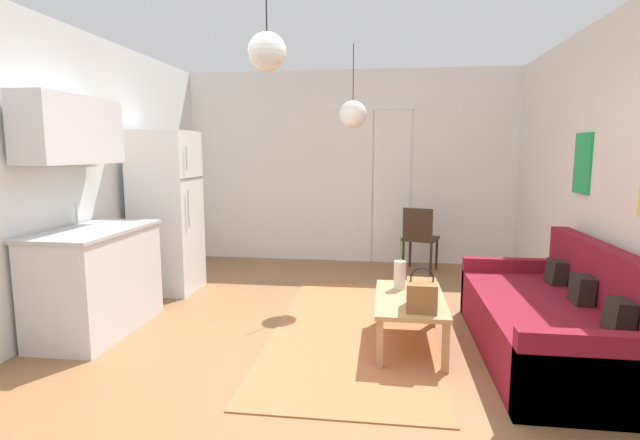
{
  "coord_description": "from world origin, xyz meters",
  "views": [
    {
      "loc": [
        0.52,
        -3.23,
        1.56
      ],
      "look_at": [
        -0.07,
        1.09,
        0.94
      ],
      "focal_mm": 27.13,
      "sensor_mm": 36.0,
      "label": 1
    }
  ],
  "objects_px": {
    "refrigerator": "(167,212)",
    "pendant_lamp_near": "(267,51)",
    "pendant_lamp_far": "(353,115)",
    "accent_chair": "(419,236)",
    "couch": "(558,323)",
    "bamboo_vase": "(400,275)",
    "coffee_table": "(410,303)",
    "handbag": "(422,295)"
  },
  "relations": [
    {
      "from": "pendant_lamp_near",
      "to": "pendant_lamp_far",
      "type": "relative_size",
      "value": 0.79
    },
    {
      "from": "couch",
      "to": "coffee_table",
      "type": "xyz_separation_m",
      "value": [
        -1.11,
        0.09,
        0.08
      ]
    },
    {
      "from": "handbag",
      "to": "accent_chair",
      "type": "height_order",
      "value": "accent_chair"
    },
    {
      "from": "couch",
      "to": "coffee_table",
      "type": "height_order",
      "value": "couch"
    },
    {
      "from": "couch",
      "to": "bamboo_vase",
      "type": "xyz_separation_m",
      "value": [
        -1.18,
        0.33,
        0.25
      ]
    },
    {
      "from": "handbag",
      "to": "pendant_lamp_near",
      "type": "distance_m",
      "value": 2.05
    },
    {
      "from": "couch",
      "to": "pendant_lamp_near",
      "type": "relative_size",
      "value": 2.9
    },
    {
      "from": "accent_chair",
      "to": "bamboo_vase",
      "type": "bearing_deg",
      "value": 99.88
    },
    {
      "from": "bamboo_vase",
      "to": "accent_chair",
      "type": "bearing_deg",
      "value": 81.95
    },
    {
      "from": "coffee_table",
      "to": "pendant_lamp_near",
      "type": "height_order",
      "value": "pendant_lamp_near"
    },
    {
      "from": "accent_chair",
      "to": "pendant_lamp_far",
      "type": "relative_size",
      "value": 0.97
    },
    {
      "from": "bamboo_vase",
      "to": "pendant_lamp_far",
      "type": "distance_m",
      "value": 1.92
    },
    {
      "from": "pendant_lamp_near",
      "to": "bamboo_vase",
      "type": "bearing_deg",
      "value": 62.33
    },
    {
      "from": "coffee_table",
      "to": "handbag",
      "type": "bearing_deg",
      "value": -76.81
    },
    {
      "from": "refrigerator",
      "to": "accent_chair",
      "type": "bearing_deg",
      "value": 23.11
    },
    {
      "from": "refrigerator",
      "to": "bamboo_vase",
      "type": "bearing_deg",
      "value": -21.62
    },
    {
      "from": "refrigerator",
      "to": "pendant_lamp_far",
      "type": "distance_m",
      "value": 2.32
    },
    {
      "from": "handbag",
      "to": "refrigerator",
      "type": "xyz_separation_m",
      "value": [
        -2.7,
        1.54,
        0.38
      ]
    },
    {
      "from": "couch",
      "to": "handbag",
      "type": "relative_size",
      "value": 6.33
    },
    {
      "from": "handbag",
      "to": "accent_chair",
      "type": "distance_m",
      "value": 2.77
    },
    {
      "from": "couch",
      "to": "handbag",
      "type": "xyz_separation_m",
      "value": [
        -1.04,
        -0.2,
        0.24
      ]
    },
    {
      "from": "refrigerator",
      "to": "handbag",
      "type": "bearing_deg",
      "value": -29.69
    },
    {
      "from": "pendant_lamp_near",
      "to": "coffee_table",
      "type": "bearing_deg",
      "value": 55.44
    },
    {
      "from": "refrigerator",
      "to": "accent_chair",
      "type": "distance_m",
      "value": 3.14
    },
    {
      "from": "coffee_table",
      "to": "accent_chair",
      "type": "distance_m",
      "value": 2.49
    },
    {
      "from": "couch",
      "to": "pendant_lamp_far",
      "type": "bearing_deg",
      "value": 137.97
    },
    {
      "from": "coffee_table",
      "to": "handbag",
      "type": "relative_size",
      "value": 3.16
    },
    {
      "from": "handbag",
      "to": "couch",
      "type": "bearing_deg",
      "value": 10.85
    },
    {
      "from": "coffee_table",
      "to": "bamboo_vase",
      "type": "distance_m",
      "value": 0.3
    },
    {
      "from": "refrigerator",
      "to": "pendant_lamp_near",
      "type": "height_order",
      "value": "pendant_lamp_near"
    },
    {
      "from": "couch",
      "to": "pendant_lamp_near",
      "type": "height_order",
      "value": "pendant_lamp_near"
    },
    {
      "from": "coffee_table",
      "to": "accent_chair",
      "type": "xyz_separation_m",
      "value": [
        0.24,
        2.47,
        0.13
      ]
    },
    {
      "from": "pendant_lamp_far",
      "to": "coffee_table",
      "type": "bearing_deg",
      "value": -68.17
    },
    {
      "from": "coffee_table",
      "to": "pendant_lamp_far",
      "type": "distance_m",
      "value": 2.22
    },
    {
      "from": "refrigerator",
      "to": "pendant_lamp_near",
      "type": "xyz_separation_m",
      "value": [
        1.78,
        -2.48,
        1.19
      ]
    },
    {
      "from": "coffee_table",
      "to": "refrigerator",
      "type": "bearing_deg",
      "value": 154.59
    },
    {
      "from": "refrigerator",
      "to": "pendant_lamp_far",
      "type": "height_order",
      "value": "pendant_lamp_far"
    },
    {
      "from": "bamboo_vase",
      "to": "refrigerator",
      "type": "relative_size",
      "value": 0.26
    },
    {
      "from": "coffee_table",
      "to": "refrigerator",
      "type": "distance_m",
      "value": 2.96
    },
    {
      "from": "couch",
      "to": "refrigerator",
      "type": "xyz_separation_m",
      "value": [
        -3.74,
        1.34,
        0.62
      ]
    },
    {
      "from": "coffee_table",
      "to": "handbag",
      "type": "distance_m",
      "value": 0.34
    },
    {
      "from": "refrigerator",
      "to": "accent_chair",
      "type": "height_order",
      "value": "refrigerator"
    }
  ]
}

